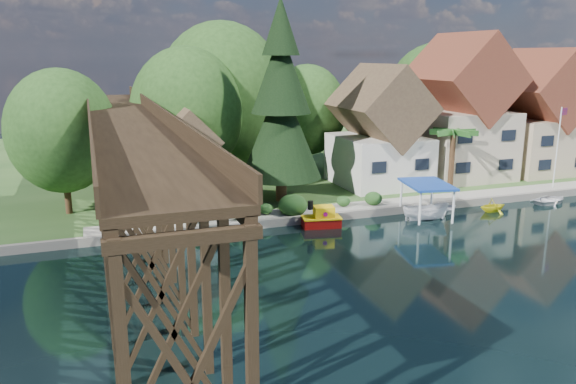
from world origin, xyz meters
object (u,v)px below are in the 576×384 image
Objects in this scene: shed at (186,164)px; boat_canopy at (426,204)px; boat_yellow at (493,205)px; boat_white_a at (440,208)px; boat_white_b at (551,199)px; conifer at (281,106)px; flagpole at (559,139)px; house_center at (460,117)px; trestle_bridge at (129,172)px; house_right at (536,120)px; house_left at (379,135)px; tugboat at (322,219)px; palm_tree at (454,134)px.

boat_canopy is at bearing -27.92° from shed.
boat_yellow is at bearing 1.72° from boat_canopy.
boat_canopy is (-2.21, -1.27, 0.85)m from boat_white_a.
boat_yellow reaches higher than boat_white_b.
flagpole is at bearing -9.24° from conifer.
conifer is 6.95× the size of boat_yellow.
shed reaches higher than boat_white_b.
house_center is 1.90× the size of flagpole.
flagpole is at bearing -95.28° from boat_white_a.
boat_white_b is at bearing 3.75° from boat_canopy.
flagpole is 1.46× the size of boat_canopy.
boat_canopy is (9.03, -7.54, -7.06)m from conifer.
boat_white_a is (18.77, -7.51, -3.43)m from shed.
trestle_bridge is 3.55× the size of house_right.
shed is at bearing 61.81° from trestle_bridge.
boat_white_a is 4.33m from boat_yellow.
boat_white_a is at bearing 4.37° from trestle_bridge.
house_center is 0.86× the size of conifer.
flagpole reaches higher than boat_canopy.
flagpole is (-3.66, -6.77, -0.79)m from house_right.
trestle_bridge reaches higher than boat_canopy.
boat_yellow is at bearing -63.81° from house_left.
trestle_bridge is 21.96m from boat_canopy.
conifer is (-28.47, -2.74, 2.53)m from house_right.
conifer reaches higher than tugboat.
palm_tree is (27.98, 6.54, 0.19)m from trestle_bridge.
palm_tree is 7.61m from boat_yellow.
boat_white_b is at bearing -124.44° from house_right.
conifer is at bearing 98.32° from tugboat.
conifer is (-19.47, -3.24, 1.89)m from house_center.
house_left is 13.98m from tugboat.
shed is at bearing -177.61° from house_right.
tugboat is 21.06m from boat_white_b.
boat_canopy is (16.57, -8.78, -2.58)m from shed.
boat_white_b is (22.00, -6.69, -7.95)m from conifer.
house_right is 36.08m from shed.
house_right is 13.71m from palm_tree.
conifer is 18.74m from boat_yellow.
palm_tree reaches higher than boat_white_a.
house_center is at bearing 3.56° from boat_white_b.
house_left is 4.72× the size of boat_yellow.
house_center reaches higher than boat_white_b.
house_center is at bearing 9.45° from conifer.
conifer reaches higher than house_right.
trestle_bridge is 28.37m from boat_yellow.
palm_tree reaches higher than boat_canopy.
boat_canopy reaches higher than boat_yellow.
house_center is 21.69m from tugboat.
trestle_bridge reaches higher than palm_tree.
flagpole is at bearing 12.52° from boat_canopy.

